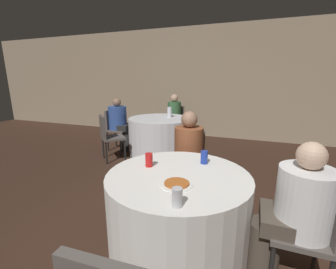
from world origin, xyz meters
TOP-DOWN VIEW (x-y plane):
  - ground_plane at (0.00, 0.00)m, footprint 16.00×16.00m
  - wall_back at (0.00, 4.29)m, footprint 16.00×0.06m
  - table_near at (-0.03, 0.00)m, footprint 1.19×1.19m
  - table_far at (-1.22, 2.49)m, footprint 1.28×1.28m
  - chair_near_east at (0.97, -0.01)m, footprint 0.41×0.40m
  - chair_near_north at (-0.20, 0.99)m, footprint 0.46×0.47m
  - chair_far_southwest at (-1.95, 1.75)m, footprint 0.57×0.57m
  - chair_far_north at (-1.24, 3.54)m, footprint 0.41×0.41m
  - chair_far_west at (-2.26, 2.42)m, footprint 0.43×0.43m
  - person_floral_shirt at (-0.18, 0.84)m, footprint 0.38×0.51m
  - person_blue_shirt at (-2.11, 2.43)m, footprint 0.53×0.39m
  - person_green_jacket at (-1.24, 3.38)m, footprint 0.32×0.50m
  - person_white_shirt at (0.82, -0.01)m, footprint 0.52×0.37m
  - pizza_plate_near at (0.01, -0.18)m, footprint 0.25×0.25m
  - soda_can_silver at (0.11, -0.46)m, footprint 0.07×0.07m
  - soda_can_blue at (0.12, 0.32)m, footprint 0.07×0.07m
  - soda_can_red at (-0.33, 0.07)m, footprint 0.07×0.07m
  - bottle_far at (-1.08, 2.66)m, footprint 0.09×0.09m

SIDE VIEW (x-z plane):
  - ground_plane at x=0.00m, z-range 0.00..0.00m
  - table_near at x=-0.03m, z-range 0.00..0.74m
  - table_far at x=-1.22m, z-range 0.00..0.74m
  - chair_near_east at x=0.97m, z-range 0.09..0.95m
  - chair_near_north at x=-0.20m, z-range 0.09..0.95m
  - chair_far_southwest at x=-1.95m, z-range 0.09..0.95m
  - chair_far_north at x=-1.24m, z-range 0.09..0.95m
  - chair_far_west at x=-2.26m, z-range 0.09..0.95m
  - person_white_shirt at x=0.82m, z-range 0.02..1.13m
  - person_green_jacket at x=-1.24m, z-range 0.00..1.16m
  - person_floral_shirt at x=-0.18m, z-range 0.01..1.15m
  - person_blue_shirt at x=-2.11m, z-range 0.03..1.14m
  - pizza_plate_near at x=0.01m, z-range 0.74..0.76m
  - soda_can_silver at x=0.11m, z-range 0.74..0.86m
  - soda_can_blue at x=0.12m, z-range 0.74..0.86m
  - soda_can_red at x=-0.33m, z-range 0.74..0.86m
  - bottle_far at x=-1.08m, z-range 0.74..0.95m
  - wall_back at x=0.00m, z-range 0.00..2.80m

